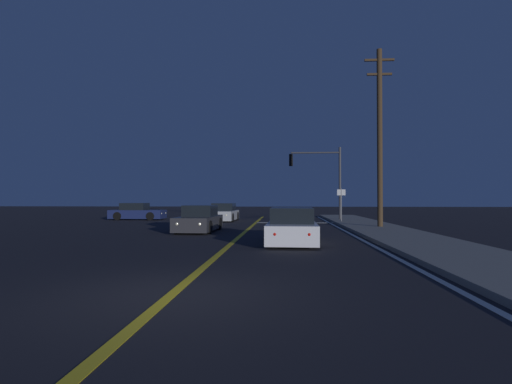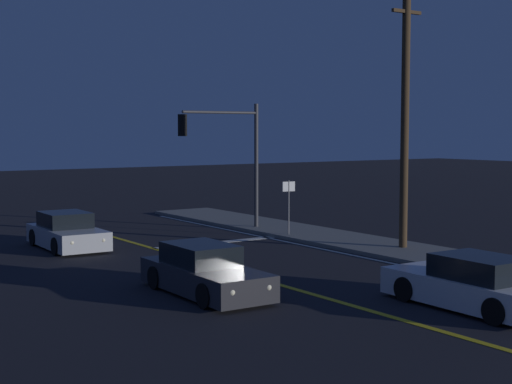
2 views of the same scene
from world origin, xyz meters
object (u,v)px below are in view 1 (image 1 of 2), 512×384
Objects in this scene: car_parked_curb_white at (292,228)px; traffic_signal_near_right at (321,172)px; car_distant_tail_navy at (137,212)px; car_lead_oncoming_charcoal at (199,220)px; car_mid_block_silver at (223,213)px; utility_pole_right at (380,135)px; street_sign_corner at (341,200)px.

traffic_signal_near_right is (2.50, 15.27, 3.13)m from car_parked_curb_white.
car_distant_tail_navy is 14.93m from traffic_signal_near_right.
car_mid_block_silver is at bearing -87.96° from car_lead_oncoming_charcoal.
utility_pole_right reaches higher than car_lead_oncoming_charcoal.
car_lead_oncoming_charcoal is at bearing 54.72° from traffic_signal_near_right.
utility_pole_right is at bearing 62.52° from car_distant_tail_navy.
car_mid_block_silver is 1.83× the size of street_sign_corner.
traffic_signal_near_right is at bearing -124.56° from car_lead_oncoming_charcoal.
car_mid_block_silver is 8.89m from street_sign_corner.
car_parked_curb_white is at bearing 132.67° from car_lead_oncoming_charcoal.
car_parked_curb_white is 10.03m from utility_pole_right.
utility_pole_right is at bearing -74.64° from street_sign_corner.
car_parked_curb_white is 15.78m from traffic_signal_near_right.
car_distant_tail_navy is (-7.42, 11.12, -0.00)m from car_lead_oncoming_charcoal.
utility_pole_right is 6.40m from street_sign_corner.
car_parked_curb_white is at bearing 36.62° from car_distant_tail_navy.
traffic_signal_near_right reaches higher than car_parked_curb_white.
street_sign_corner reaches higher than car_parked_curb_white.
traffic_signal_near_right reaches higher than street_sign_corner.
car_distant_tail_navy is at bearing 166.31° from street_sign_corner.
car_parked_curb_white is at bearing 80.69° from traffic_signal_near_right.
car_mid_block_silver is at bearing 109.28° from car_parked_curb_white.
car_distant_tail_navy is (-12.06, 16.29, -0.00)m from car_parked_curb_white.
car_mid_block_silver is 8.02m from traffic_signal_near_right.
car_parked_curb_white is 0.47× the size of utility_pole_right.
street_sign_corner reaches higher than car_mid_block_silver.
utility_pole_right reaches higher than street_sign_corner.
car_lead_oncoming_charcoal is 1.93× the size of street_sign_corner.
car_lead_oncoming_charcoal is 0.46× the size of utility_pole_right.
traffic_signal_near_right is at bearing 107.64° from utility_pole_right.
traffic_signal_near_right reaches higher than car_distant_tail_navy.
car_parked_curb_white is 20.27m from car_distant_tail_navy.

